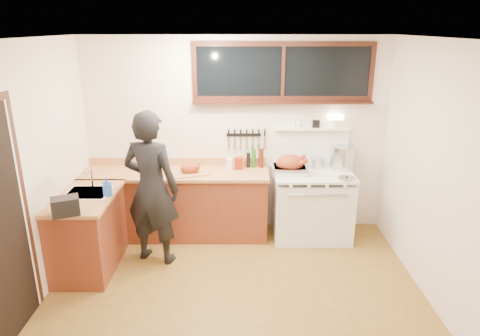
{
  "coord_description": "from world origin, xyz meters",
  "views": [
    {
      "loc": [
        0.04,
        -3.81,
        2.71
      ],
      "look_at": [
        0.05,
        0.85,
        1.15
      ],
      "focal_mm": 32.0,
      "sensor_mm": 36.0,
      "label": 1
    }
  ],
  "objects_px": {
    "vintage_stove": "(312,203)",
    "cutting_board": "(190,169)",
    "man": "(151,188)",
    "roast_turkey": "(290,166)"
  },
  "relations": [
    {
      "from": "vintage_stove",
      "to": "cutting_board",
      "type": "height_order",
      "value": "vintage_stove"
    },
    {
      "from": "vintage_stove",
      "to": "roast_turkey",
      "type": "distance_m",
      "value": 0.62
    },
    {
      "from": "cutting_board",
      "to": "roast_turkey",
      "type": "bearing_deg",
      "value": 0.24
    },
    {
      "from": "cutting_board",
      "to": "roast_turkey",
      "type": "relative_size",
      "value": 1.07
    },
    {
      "from": "cutting_board",
      "to": "man",
      "type": "bearing_deg",
      "value": -124.02
    },
    {
      "from": "man",
      "to": "roast_turkey",
      "type": "height_order",
      "value": "man"
    },
    {
      "from": "roast_turkey",
      "to": "vintage_stove",
      "type": "bearing_deg",
      "value": 5.88
    },
    {
      "from": "vintage_stove",
      "to": "man",
      "type": "relative_size",
      "value": 0.87
    },
    {
      "from": "vintage_stove",
      "to": "man",
      "type": "height_order",
      "value": "man"
    },
    {
      "from": "vintage_stove",
      "to": "cutting_board",
      "type": "xyz_separation_m",
      "value": [
        -1.59,
        -0.04,
        0.49
      ]
    }
  ]
}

